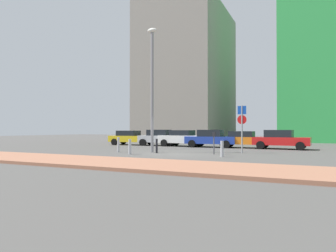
{
  "coord_description": "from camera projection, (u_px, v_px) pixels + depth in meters",
  "views": [
    {
      "loc": [
        7.69,
        -17.57,
        1.54
      ],
      "look_at": [
        -1.07,
        1.22,
        1.79
      ],
      "focal_mm": 31.99,
      "sensor_mm": 36.0,
      "label": 1
    }
  ],
  "objects": [
    {
      "name": "traffic_bollard_edge",
      "position": [
        130.0,
        147.0,
        18.55
      ],
      "size": [
        0.18,
        0.18,
        0.94
      ],
      "primitive_type": "cylinder",
      "color": "#B7B7BC",
      "rests_on": "ground"
    },
    {
      "name": "parked_car_yellow",
      "position": [
        131.0,
        138.0,
        29.99
      ],
      "size": [
        4.68,
        2.3,
        1.44
      ],
      "color": "gold",
      "rests_on": "ground"
    },
    {
      "name": "traffic_bollard_mid",
      "position": [
        157.0,
        146.0,
        19.61
      ],
      "size": [
        0.14,
        0.14,
        0.94
      ],
      "primitive_type": "cylinder",
      "color": "black",
      "rests_on": "ground"
    },
    {
      "name": "traffic_bollard_far",
      "position": [
        222.0,
        149.0,
        16.82
      ],
      "size": [
        0.17,
        0.17,
        0.91
      ],
      "primitive_type": "cylinder",
      "color": "#B7B7BC",
      "rests_on": "ground"
    },
    {
      "name": "traffic_bollard_near",
      "position": [
        118.0,
        145.0,
        20.38
      ],
      "size": [
        0.16,
        0.16,
        1.02
      ],
      "primitive_type": "cylinder",
      "color": "#B7B7BC",
      "rests_on": "ground"
    },
    {
      "name": "building_under_construction",
      "position": [
        188.0,
        75.0,
        46.09
      ],
      "size": [
        11.19,
        15.87,
        19.79
      ],
      "primitive_type": "cube",
      "color": "gray",
      "rests_on": "ground"
    },
    {
      "name": "parked_car_red",
      "position": [
        281.0,
        139.0,
        23.58
      ],
      "size": [
        4.32,
        2.17,
        1.51
      ],
      "color": "red",
      "rests_on": "ground"
    },
    {
      "name": "street_lamp",
      "position": [
        152.0,
        81.0,
        20.37
      ],
      "size": [
        0.7,
        0.36,
        8.47
      ],
      "color": "gray",
      "rests_on": "ground"
    },
    {
      "name": "parked_car_silver",
      "position": [
        160.0,
        137.0,
        28.81
      ],
      "size": [
        4.08,
        2.18,
        1.53
      ],
      "color": "#B7BABF",
      "rests_on": "ground"
    },
    {
      "name": "parked_car_white",
      "position": [
        182.0,
        138.0,
        27.5
      ],
      "size": [
        4.34,
        2.1,
        1.48
      ],
      "color": "white",
      "rests_on": "ground"
    },
    {
      "name": "ground_plane",
      "position": [
        175.0,
        154.0,
        19.15
      ],
      "size": [
        120.0,
        120.0,
        0.0
      ],
      "primitive_type": "plane",
      "color": "#4C4947"
    },
    {
      "name": "parked_car_blue",
      "position": [
        211.0,
        138.0,
        26.09
      ],
      "size": [
        4.43,
        2.14,
        1.52
      ],
      "color": "#1E389E",
      "rests_on": "ground"
    },
    {
      "name": "parking_sign_post",
      "position": [
        242.0,
        123.0,
        19.68
      ],
      "size": [
        0.6,
        0.1,
        3.13
      ],
      "color": "gray",
      "rests_on": "ground"
    },
    {
      "name": "parked_car_orange",
      "position": [
        244.0,
        139.0,
        25.11
      ],
      "size": [
        4.53,
        1.96,
        1.4
      ],
      "color": "orange",
      "rests_on": "ground"
    },
    {
      "name": "parking_meter",
      "position": [
        214.0,
        140.0,
        18.65
      ],
      "size": [
        0.18,
        0.14,
        1.38
      ],
      "color": "#4C4C51",
      "rests_on": "ground"
    },
    {
      "name": "sidewalk_brick",
      "position": [
        115.0,
        163.0,
        13.17
      ],
      "size": [
        40.0,
        3.69,
        0.14
      ],
      "primitive_type": "cube",
      "color": "#9E664C",
      "rests_on": "ground"
    }
  ]
}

